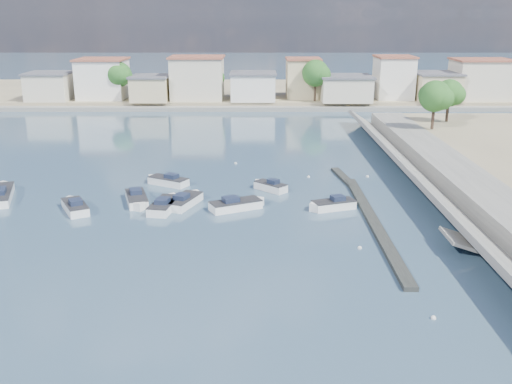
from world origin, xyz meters
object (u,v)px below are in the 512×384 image
at_px(motorboat_f, 269,187).
at_px(sailboat, 0,194).
at_px(motorboat_b, 185,201).
at_px(motorboat_d, 331,205).
at_px(motorboat_e, 165,205).
at_px(motorboat_c, 167,181).
at_px(motorboat_a, 75,207).
at_px(motorboat_h, 238,205).
at_px(motorboat_g, 137,200).

bearing_deg(motorboat_f, sailboat, -174.08).
bearing_deg(motorboat_f, motorboat_b, -149.71).
height_order(motorboat_d, motorboat_e, same).
height_order(motorboat_b, sailboat, sailboat).
distance_m(motorboat_c, motorboat_f, 11.24).
xyz_separation_m(motorboat_d, motorboat_e, (-15.73, 0.06, 0.00)).
xyz_separation_m(motorboat_a, motorboat_h, (15.33, 0.52, -0.00)).
bearing_deg(motorboat_g, motorboat_f, 18.99).
bearing_deg(motorboat_a, motorboat_h, 1.94).
xyz_separation_m(motorboat_d, motorboat_f, (-5.75, 6.12, 0.00)).
distance_m(motorboat_f, motorboat_g, 13.73).
bearing_deg(sailboat, motorboat_f, 5.92).
xyz_separation_m(motorboat_h, sailboat, (-23.98, 3.23, 0.03)).
bearing_deg(motorboat_e, motorboat_g, 152.15).
bearing_deg(motorboat_b, motorboat_f, 30.29).
relative_size(motorboat_d, motorboat_g, 0.86).
xyz_separation_m(motorboat_d, sailboat, (-32.81, 3.31, 0.03)).
distance_m(motorboat_b, motorboat_c, 7.38).
height_order(motorboat_a, motorboat_b, same).
bearing_deg(motorboat_a, motorboat_e, 3.35).
bearing_deg(sailboat, motorboat_h, -7.66).
relative_size(motorboat_a, motorboat_b, 0.90).
height_order(motorboat_a, motorboat_e, same).
bearing_deg(motorboat_c, motorboat_d, -25.81).
bearing_deg(motorboat_h, motorboat_c, 134.76).
distance_m(motorboat_a, motorboat_d, 24.16).
bearing_deg(motorboat_d, motorboat_g, 174.97).
distance_m(motorboat_f, sailboat, 27.20).
relative_size(motorboat_a, motorboat_e, 0.87).
bearing_deg(motorboat_e, motorboat_d, -0.21).
relative_size(motorboat_e, motorboat_h, 1.02).
bearing_deg(motorboat_f, motorboat_c, 169.69).
height_order(motorboat_e, sailboat, sailboat).
relative_size(motorboat_b, sailboat, 0.59).
height_order(motorboat_a, motorboat_c, same).
relative_size(motorboat_e, motorboat_g, 1.02).
xyz_separation_m(motorboat_b, motorboat_g, (-4.75, 0.34, 0.00)).
bearing_deg(motorboat_e, sailboat, 169.22).
relative_size(motorboat_c, motorboat_d, 1.03).
xyz_separation_m(motorboat_g, motorboat_h, (9.91, -1.56, -0.00)).
bearing_deg(motorboat_g, motorboat_a, -158.96).
relative_size(motorboat_b, motorboat_e, 0.97).
bearing_deg(motorboat_f, motorboat_a, -160.40).
xyz_separation_m(motorboat_a, motorboat_b, (10.16, 1.74, -0.00)).
height_order(motorboat_b, motorboat_f, same).
xyz_separation_m(motorboat_c, motorboat_d, (16.80, -8.13, -0.00)).
bearing_deg(sailboat, motorboat_b, -6.08).
bearing_deg(motorboat_h, motorboat_b, 166.70).
xyz_separation_m(motorboat_e, motorboat_g, (-3.01, 1.59, 0.00)).
distance_m(motorboat_a, motorboat_c, 11.28).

